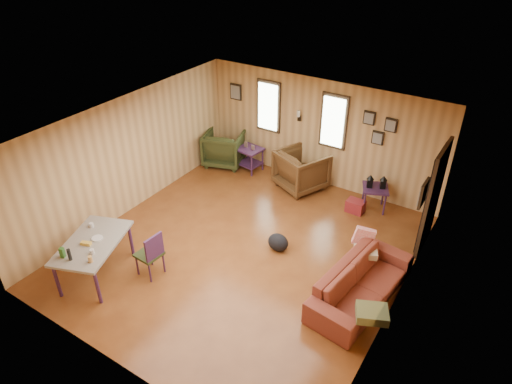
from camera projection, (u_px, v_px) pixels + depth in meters
room at (260, 190)px, 7.90m from camera, size 5.54×6.04×2.44m
sofa at (362, 279)px, 7.17m from camera, size 0.88×2.17×0.82m
recliner_brown at (302, 168)px, 10.06m from camera, size 1.23×1.20×0.98m
recliner_green at (224, 146)px, 11.03m from camera, size 1.12×1.08×0.93m
end_table at (250, 155)px, 10.79m from camera, size 0.61×0.57×0.70m
side_table at (376, 186)px, 9.28m from camera, size 0.66×0.66×0.81m
cooler at (355, 206)px, 9.42m from camera, size 0.37×0.27×0.26m
backpack at (278, 242)px, 8.33m from camera, size 0.44×0.37×0.34m
sofa_pillows at (368, 276)px, 7.08m from camera, size 1.19×1.89×0.40m
dining_table at (92, 245)px, 7.51m from camera, size 1.27×1.59×0.91m
dining_chair at (151, 253)px, 7.60m from camera, size 0.42×0.42×0.86m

